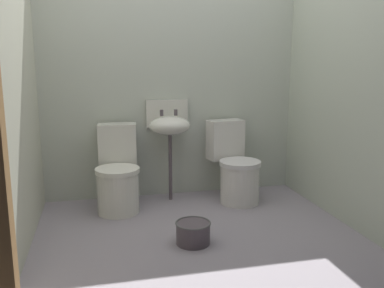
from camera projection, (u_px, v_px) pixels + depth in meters
name	position (u px, v px, depth m)	size (l,w,h in m)	color
ground_plane	(200.00, 243.00, 3.25)	(2.96, 2.73, 0.08)	gray
wall_back	(171.00, 81.00, 4.17)	(2.96, 0.10, 2.34)	#B5BDAC
wall_left	(8.00, 90.00, 2.81)	(0.10, 2.53, 2.34)	beige
wall_right	(354.00, 85.00, 3.41)	(0.10, 2.53, 2.34)	#B3BCA7
toilet_left	(118.00, 176.00, 3.83)	(0.43, 0.62, 0.78)	silver
toilet_right	(235.00, 169.00, 4.09)	(0.49, 0.65, 0.78)	silver
sink	(169.00, 125.00, 4.04)	(0.42, 0.35, 0.99)	#4E454B
bucket	(193.00, 232.00, 3.14)	(0.27, 0.27, 0.17)	#4E454B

